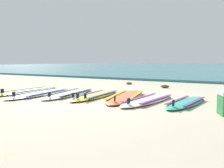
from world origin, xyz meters
name	(u,v)px	position (x,y,z in m)	size (l,w,h in m)	color
ground_plane	(86,99)	(0.00, 0.00, 0.00)	(80.00, 80.00, 0.00)	#C1B599
surfboard_0	(29,91)	(-2.05, 0.15, 0.04)	(0.68, 2.25, 0.18)	yellow
surfboard_1	(41,93)	(-1.41, -0.03, 0.04)	(0.99, 2.49, 0.18)	white
surfboard_2	(70,94)	(-0.74, 0.31, 0.04)	(1.04, 2.38, 0.18)	silver
surfboard_3	(96,95)	(0.01, 0.40, 0.04)	(0.84, 2.23, 0.18)	yellow
surfboard_4	(126,96)	(0.71, 0.60, 0.04)	(1.29, 2.59, 0.18)	orange
surfboard_5	(148,100)	(1.38, 0.37, 0.04)	(0.58, 2.18, 0.18)	silver
surfboard_6	(186,102)	(2.15, 0.47, 0.04)	(0.52, 1.91, 0.18)	#2DB793
seaweed_clump_mid_sand	(165,86)	(0.68, 3.23, 0.05)	(0.28, 0.22, 0.10)	#4C4228
seaweed_clump_by_the_boards	(129,83)	(-0.86, 3.71, 0.04)	(0.23, 0.18, 0.08)	#4C4228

